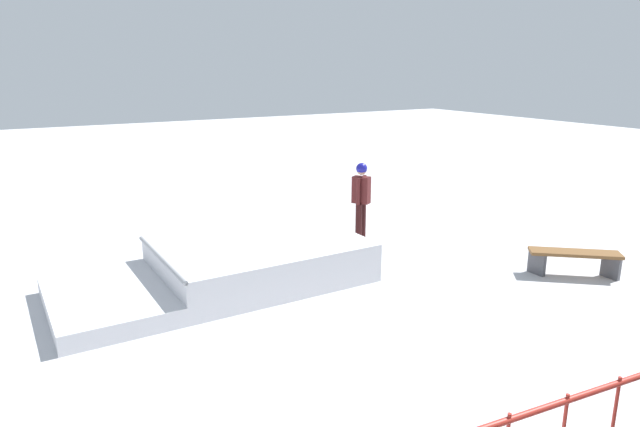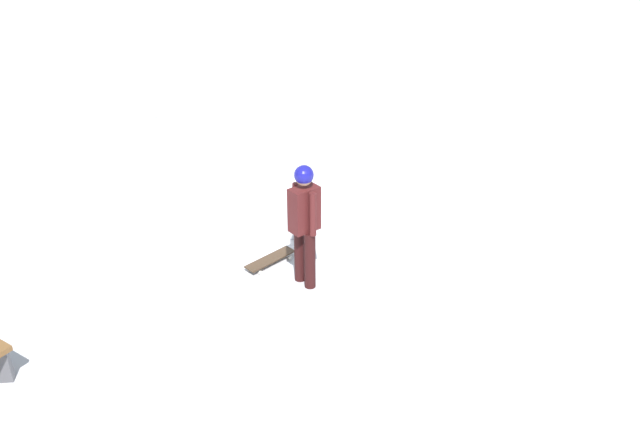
% 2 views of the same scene
% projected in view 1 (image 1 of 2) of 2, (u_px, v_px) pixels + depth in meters
% --- Properties ---
extents(ground_plane, '(60.00, 60.00, 0.00)m').
position_uv_depth(ground_plane, '(272.00, 274.00, 10.59)').
color(ground_plane, silver).
extents(skate_ramp, '(5.44, 2.69, 0.74)m').
position_uv_depth(skate_ramp, '(236.00, 266.00, 10.10)').
color(skate_ramp, silver).
rests_on(skate_ramp, ground).
extents(skater, '(0.39, 0.44, 1.73)m').
position_uv_depth(skater, '(361.00, 195.00, 12.52)').
color(skater, black).
rests_on(skater, ground).
extents(skateboard, '(0.66, 0.74, 0.09)m').
position_uv_depth(skateboard, '(352.00, 244.00, 12.13)').
color(skateboard, '#3F2D1E').
rests_on(skateboard, ground).
extents(park_bench, '(1.49, 1.33, 0.48)m').
position_uv_depth(park_bench, '(574.00, 258.00, 10.41)').
color(park_bench, brown).
rests_on(park_bench, ground).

